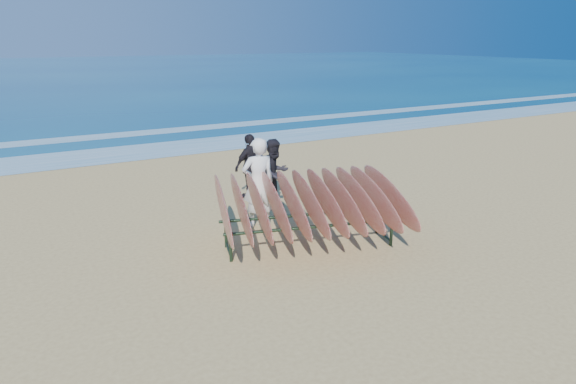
% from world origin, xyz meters
% --- Properties ---
extents(ground, '(120.00, 120.00, 0.00)m').
position_xyz_m(ground, '(0.00, 0.00, 0.00)').
color(ground, tan).
rests_on(ground, ground).
extents(ocean, '(160.00, 160.00, 0.00)m').
position_xyz_m(ocean, '(0.00, 55.00, 0.01)').
color(ocean, navy).
rests_on(ocean, ground).
extents(foam_near, '(160.00, 160.00, 0.00)m').
position_xyz_m(foam_near, '(0.00, 10.00, 0.01)').
color(foam_near, white).
rests_on(foam_near, ground).
extents(foam_far, '(160.00, 160.00, 0.00)m').
position_xyz_m(foam_far, '(0.00, 13.50, 0.01)').
color(foam_far, white).
rests_on(foam_far, ground).
extents(surfboard_rack, '(3.76, 3.39, 1.35)m').
position_xyz_m(surfboard_rack, '(0.18, 0.34, 0.86)').
color(surfboard_rack, black).
rests_on(surfboard_rack, ground).
extents(person_white, '(0.72, 0.52, 1.82)m').
position_xyz_m(person_white, '(-0.14, 1.75, 0.91)').
color(person_white, silver).
rests_on(person_white, ground).
extents(person_dark_a, '(0.89, 0.78, 1.56)m').
position_xyz_m(person_dark_a, '(0.71, 2.65, 0.78)').
color(person_dark_a, black).
rests_on(person_dark_a, ground).
extents(person_dark_b, '(0.96, 0.56, 1.54)m').
position_xyz_m(person_dark_b, '(0.56, 3.57, 0.77)').
color(person_dark_b, black).
rests_on(person_dark_b, ground).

